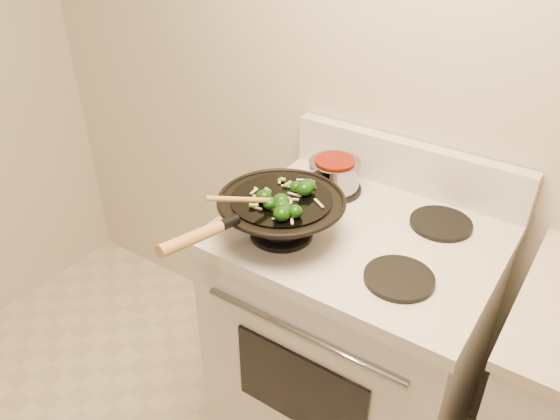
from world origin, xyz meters
The scene contains 5 objects.
stove centered at (-0.07, 1.17, 0.47)m, with size 0.78×0.67×1.08m.
wok centered at (-0.25, 1.02, 0.99)m, with size 0.36×0.59×0.17m.
stirfry centered at (-0.22, 1.00, 1.06)m, with size 0.21×0.24×0.04m.
wooden_spoon centered at (-0.26, 0.94, 1.07)m, with size 0.14×0.24×0.09m.
saucepan centered at (-0.25, 1.32, 0.98)m, with size 0.16×0.26×0.10m.
Camera 1 is at (0.46, -0.04, 1.82)m, focal length 35.00 mm.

